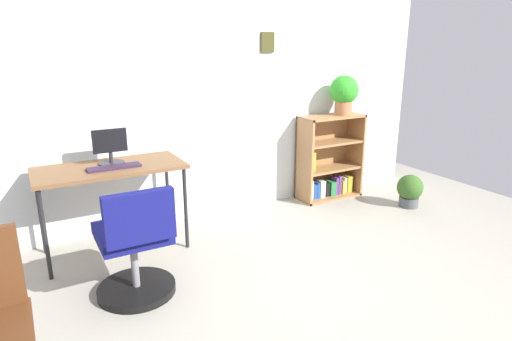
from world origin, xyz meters
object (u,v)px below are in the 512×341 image
office_chair (136,250)px  potted_plant_floor (410,190)px  monitor (110,148)px  bookshelf_low (327,161)px  desk (110,173)px  keyboard (114,167)px  potted_plant_on_shelf (344,93)px

office_chair → potted_plant_floor: bearing=5.9°
monitor → bookshelf_low: size_ratio=0.31×
desk → office_chair: bearing=-91.8°
desk → monitor: monitor is taller
office_chair → bookshelf_low: (2.32, 0.97, 0.06)m
office_chair → bookshelf_low: 2.52m
keyboard → bookshelf_low: 2.32m
monitor → bookshelf_low: 2.32m
office_chair → potted_plant_floor: size_ratio=2.36×
desk → potted_plant_on_shelf: (2.43, 0.15, 0.47)m
potted_plant_on_shelf → potted_plant_floor: 1.21m
office_chair → keyboard: bearing=86.4°
potted_plant_floor → office_chair: bearing=-174.1°
keyboard → potted_plant_on_shelf: potted_plant_on_shelf is taller
keyboard → potted_plant_floor: bearing=-7.8°
potted_plant_on_shelf → potted_plant_floor: (0.41, -0.62, -0.95)m
desk → potted_plant_floor: bearing=-9.3°
desk → keyboard: 0.11m
desk → potted_plant_on_shelf: bearing=3.6°
desk → keyboard: size_ratio=2.84×
desk → office_chair: office_chair is taller
monitor → keyboard: monitor is taller
desk → bookshelf_low: bookshelf_low is taller
monitor → office_chair: 0.97m
office_chair → potted_plant_floor: 2.89m
bookshelf_low → potted_plant_on_shelf: 0.75m
potted_plant_on_shelf → bookshelf_low: bearing=158.3°
desk → bookshelf_low: size_ratio=1.24×
keyboard → office_chair: size_ratio=0.49×
monitor → potted_plant_on_shelf: bearing=2.3°
monitor → potted_plant_floor: (2.82, -0.52, -0.66)m
bookshelf_low → desk: bearing=-174.8°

